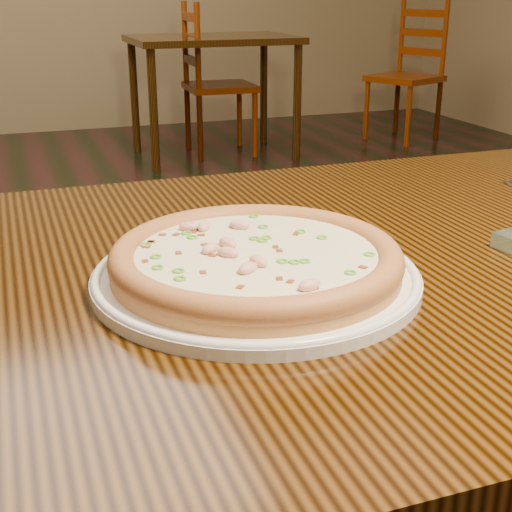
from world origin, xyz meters
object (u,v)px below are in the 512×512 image
object	(u,v)px
bg_table_right	(213,52)
chair_c	(212,86)
chair_d	(409,76)
hero_table	(336,330)
plate	(256,275)
pizza	(256,259)

from	to	relation	value
bg_table_right	chair_c	world-z (taller)	chair_c
chair_d	hero_table	bearing A→B (deg)	-122.31
hero_table	chair_d	world-z (taller)	chair_d
chair_c	chair_d	world-z (taller)	same
chair_c	chair_d	distance (m)	1.46
hero_table	bg_table_right	size ratio (longest dim) A/B	1.20
hero_table	bg_table_right	world-z (taller)	same
plate	chair_c	bearing A→B (deg)	74.50
hero_table	chair_c	distance (m)	3.91
hero_table	pizza	size ratio (longest dim) A/B	3.98
hero_table	plate	xyz separation A→B (m)	(-0.12, -0.05, 0.11)
hero_table	chair_c	bearing A→B (deg)	76.00
bg_table_right	chair_d	size ratio (longest dim) A/B	1.05
plate	chair_c	xyz separation A→B (m)	(1.06, 3.84, -0.32)
pizza	chair_c	size ratio (longest dim) A/B	0.32
chair_d	pizza	bearing A→B (deg)	-123.25
plate	chair_c	distance (m)	3.99
pizza	chair_c	xyz separation A→B (m)	(1.06, 3.84, -0.34)
plate	chair_c	world-z (taller)	chair_c
bg_table_right	chair_c	size ratio (longest dim) A/B	1.05
pizza	bg_table_right	world-z (taller)	pizza
hero_table	plate	size ratio (longest dim) A/B	3.55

